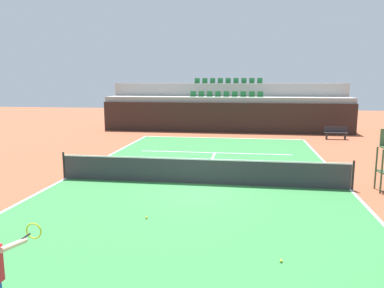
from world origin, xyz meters
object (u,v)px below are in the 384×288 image
(tennis_ball_2, at_px, (281,261))
(tennis_net, at_px, (200,171))
(tennis_ball_0, at_px, (146,218))
(player_bench, at_px, (336,132))

(tennis_ball_2, bearing_deg, tennis_net, 112.58)
(tennis_ball_0, xyz_separation_m, tennis_ball_2, (3.55, -2.11, 0.00))
(tennis_net, height_order, player_bench, tennis_net)
(tennis_net, height_order, tennis_ball_2, tennis_net)
(tennis_net, height_order, tennis_ball_0, tennis_net)
(tennis_ball_0, bearing_deg, tennis_ball_2, -30.74)
(tennis_net, relative_size, player_bench, 7.39)
(tennis_net, bearing_deg, player_bench, 58.75)
(player_bench, distance_m, tennis_ball_2, 19.34)
(player_bench, relative_size, tennis_ball_0, 22.73)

